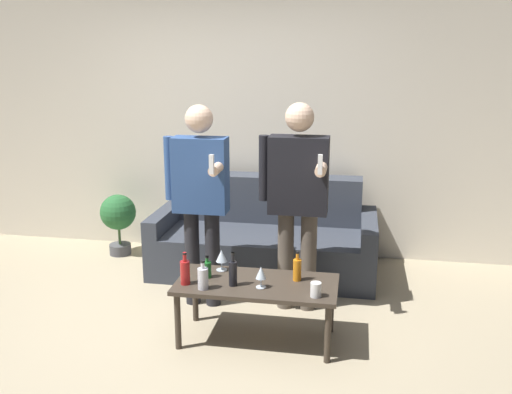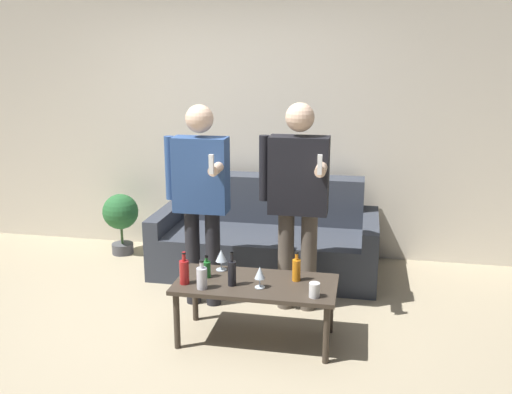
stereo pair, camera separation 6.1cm
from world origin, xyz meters
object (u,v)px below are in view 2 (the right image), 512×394
(couch, at_px, (267,239))
(bottle_orange, at_px, (207,269))
(person_standing_right, at_px, (298,193))
(person_standing_left, at_px, (200,191))
(coffee_table, at_px, (256,289))

(couch, bearing_deg, bottle_orange, -98.69)
(person_standing_right, bearing_deg, bottle_orange, -136.27)
(couch, relative_size, bottle_orange, 12.55)
(couch, bearing_deg, person_standing_right, -64.60)
(bottle_orange, bearing_deg, person_standing_left, 110.02)
(coffee_table, xyz_separation_m, person_standing_left, (-0.54, 0.52, 0.56))
(person_standing_left, bearing_deg, bottle_orange, -69.98)
(couch, distance_m, coffee_table, 1.38)
(coffee_table, distance_m, bottle_orange, 0.38)
(couch, height_order, bottle_orange, couch)
(coffee_table, height_order, person_standing_left, person_standing_left)
(couch, xyz_separation_m, bottle_orange, (-0.20, -1.34, 0.21))
(bottle_orange, distance_m, person_standing_left, 0.69)
(couch, relative_size, coffee_table, 1.80)
(coffee_table, relative_size, bottle_orange, 6.97)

